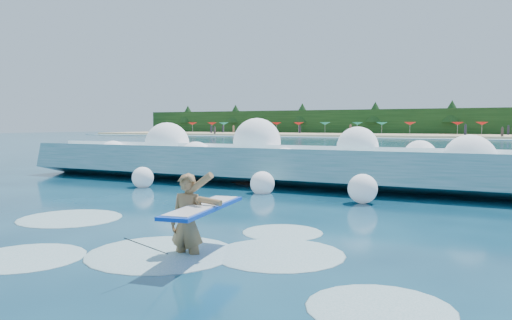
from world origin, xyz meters
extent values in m
plane|color=#082B42|center=(0.00, 0.00, 0.00)|extent=(200.00, 200.00, 0.00)
cube|color=tan|center=(0.00, 78.00, 0.20)|extent=(140.00, 20.00, 0.40)
cube|color=silver|center=(0.00, 67.00, 0.04)|extent=(140.00, 5.00, 0.08)
cube|color=black|center=(0.00, 88.00, 2.50)|extent=(140.00, 4.00, 5.00)
cube|color=teal|center=(-0.31, 6.36, 0.50)|extent=(20.09, 3.06, 1.68)
cube|color=white|center=(-0.31, 7.16, 1.00)|extent=(20.09, 1.42, 0.78)
cube|color=black|center=(-4.16, 7.54, 0.44)|extent=(2.41, 1.86, 1.26)
cube|color=black|center=(-1.16, 6.74, 0.34)|extent=(2.19, 2.04, 0.97)
cube|color=black|center=(1.54, 7.94, 0.48)|extent=(2.42, 2.24, 1.36)
imported|color=olive|center=(2.82, -2.93, 0.53)|extent=(0.63, 0.44, 1.62)
cube|color=#0B3CC3|center=(3.10, -2.88, 0.81)|extent=(0.87, 2.27, 0.06)
cube|color=white|center=(3.10, -2.88, 0.83)|extent=(0.75, 2.07, 0.06)
cylinder|color=black|center=(3.00, -4.13, 0.45)|extent=(0.01, 0.91, 0.43)
sphere|color=white|center=(-7.37, 6.20, 0.86)|extent=(1.16, 1.16, 1.16)
sphere|color=white|center=(-5.12, 6.91, 1.30)|extent=(1.80, 1.80, 1.80)
sphere|color=white|center=(-3.28, 6.26, 0.79)|extent=(1.35, 1.35, 1.35)
sphere|color=white|center=(-1.13, 7.15, 1.46)|extent=(1.79, 1.79, 1.79)
sphere|color=white|center=(0.34, 6.43, 0.74)|extent=(1.14, 1.14, 1.14)
sphere|color=white|center=(2.81, 6.81, 1.36)|extent=(1.38, 1.38, 1.38)
sphere|color=white|center=(4.77, 7.05, 1.07)|extent=(1.09, 1.09, 1.09)
sphere|color=white|center=(6.30, 6.03, 1.07)|extent=(1.52, 1.52, 1.52)
sphere|color=white|center=(-3.69, 3.68, 0.32)|extent=(0.73, 0.73, 0.73)
sphere|color=white|center=(0.56, 4.25, 0.29)|extent=(0.76, 0.76, 0.76)
sphere|color=white|center=(3.86, 3.65, 0.40)|extent=(0.80, 0.80, 0.80)
ellipsoid|color=silver|center=(2.33, -2.97, 0.00)|extent=(2.51, 2.51, 0.13)
ellipsoid|color=silver|center=(0.55, -4.18, 0.00)|extent=(1.88, 1.88, 0.09)
ellipsoid|color=silver|center=(4.06, -2.13, 0.00)|extent=(2.20, 2.20, 0.11)
ellipsoid|color=silver|center=(-1.44, -1.47, 0.00)|extent=(2.31, 2.31, 0.12)
ellipsoid|color=silver|center=(3.43, -0.60, 0.00)|extent=(1.60, 1.60, 0.08)
ellipsoid|color=silver|center=(6.11, -3.77, 0.00)|extent=(1.74, 1.74, 0.09)
cone|color=#B81312|center=(-54.58, 80.22, 2.25)|extent=(2.00, 2.00, 0.50)
cone|color=#B81312|center=(-48.37, 78.35, 2.25)|extent=(2.00, 2.00, 0.50)
cone|color=#158577|center=(-45.21, 77.80, 2.25)|extent=(2.00, 2.00, 0.50)
cone|color=#CA3B61|center=(-39.48, 80.50, 2.25)|extent=(2.00, 2.00, 0.50)
cone|color=#B81312|center=(-35.36, 82.09, 2.25)|extent=(2.00, 2.00, 0.50)
cone|color=#B81312|center=(-29.87, 80.46, 2.25)|extent=(2.00, 2.00, 0.50)
cone|color=#158577|center=(-24.36, 80.12, 2.25)|extent=(2.00, 2.00, 0.50)
cone|color=#158577|center=(-18.58, 81.74, 2.25)|extent=(2.00, 2.00, 0.50)
cone|color=#158577|center=(-13.77, 80.49, 2.25)|extent=(2.00, 2.00, 0.50)
cone|color=#B81312|center=(-8.36, 77.69, 2.25)|extent=(2.00, 2.00, 0.50)
cone|color=#B81312|center=(-1.24, 81.85, 2.25)|extent=(2.00, 2.00, 0.50)
cone|color=#B81312|center=(2.62, 80.59, 2.25)|extent=(2.00, 2.00, 0.50)
cube|color=#3F332D|center=(-15.62, 68.08, 0.78)|extent=(0.35, 0.22, 1.40)
cube|color=#8C664C|center=(-31.82, 68.51, 0.84)|extent=(0.35, 0.22, 1.52)
cube|color=#262633|center=(0.22, 76.36, 1.16)|extent=(0.35, 0.22, 1.52)
cube|color=#3F332D|center=(-35.48, 73.78, 1.09)|extent=(0.35, 0.22, 1.39)
cube|color=#262633|center=(-25.23, 73.62, 1.13)|extent=(0.35, 0.22, 1.47)
cube|color=#262633|center=(-40.59, 75.42, 1.17)|extent=(0.35, 0.22, 1.55)
cube|color=#3F332D|center=(-47.51, 81.32, 1.12)|extent=(0.35, 0.22, 1.44)
cube|color=#3F332D|center=(-52.57, 69.70, 0.80)|extent=(0.35, 0.22, 1.45)
cube|color=#262633|center=(-15.59, 72.21, 1.20)|extent=(0.35, 0.22, 1.61)
cube|color=brown|center=(-20.08, 72.21, 1.20)|extent=(0.35, 0.22, 1.61)
cube|color=#8C664C|center=(-39.67, 70.53, 1.13)|extent=(0.35, 0.22, 1.47)
cube|color=#262633|center=(-38.61, 68.86, 0.81)|extent=(0.35, 0.22, 1.46)
cube|color=brown|center=(-21.14, 68.87, 0.82)|extent=(0.35, 0.22, 1.49)
cube|color=#3F332D|center=(0.46, 68.96, 0.88)|extent=(0.35, 0.22, 1.60)
cube|color=#8C664C|center=(-41.39, 77.68, 1.10)|extent=(0.35, 0.22, 1.41)
cube|color=#262633|center=(-40.55, 81.78, 1.18)|extent=(0.35, 0.22, 1.56)
camera|label=1|loc=(7.42, -9.42, 2.12)|focal=35.00mm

